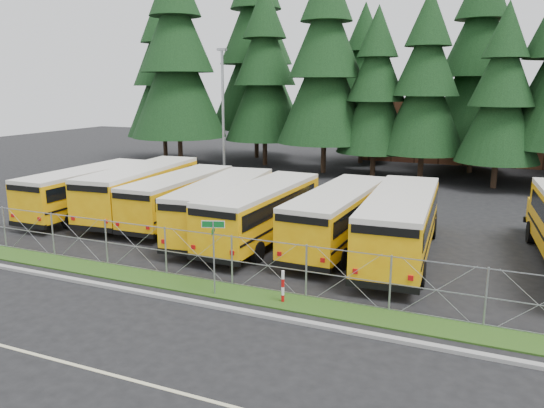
{
  "coord_description": "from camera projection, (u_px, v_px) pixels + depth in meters",
  "views": [
    {
      "loc": [
        8.01,
        -17.98,
        7.54
      ],
      "look_at": [
        -1.5,
        4.0,
        2.12
      ],
      "focal_mm": 35.0,
      "sensor_mm": 36.0,
      "label": 1
    }
  ],
  "objects": [
    {
      "name": "brick_building",
      "position": [
        481.0,
        130.0,
        53.68
      ],
      "size": [
        22.0,
        10.0,
        6.0
      ],
      "primitive_type": "cube",
      "color": "brown",
      "rests_on": "ground"
    },
    {
      "name": "bus_3",
      "position": [
        226.0,
        208.0,
        26.97
      ],
      "size": [
        3.83,
        11.02,
        2.83
      ],
      "primitive_type": null,
      "rotation": [
        0.0,
        0.0,
        0.12
      ],
      "color": "orange",
      "rests_on": "ground"
    },
    {
      "name": "road_lane_line",
      "position": [
        141.0,
        383.0,
        13.7
      ],
      "size": [
        50.0,
        0.12,
        0.01
      ],
      "primitive_type": "cube",
      "color": "beige",
      "rests_on": "ground"
    },
    {
      "name": "street_sign",
      "position": [
        214.0,
        242.0,
        18.98
      ],
      "size": [
        0.8,
        0.53,
        2.81
      ],
      "color": "#9A9DA2",
      "rests_on": "ground"
    },
    {
      "name": "grass_verge",
      "position": [
        248.0,
        295.0,
        19.34
      ],
      "size": [
        50.0,
        1.4,
        0.06
      ],
      "primitive_type": "cube",
      "color": "#1E4212",
      "rests_on": "ground"
    },
    {
      "name": "conifer_5",
      "position": [
        426.0,
        86.0,
        41.28
      ],
      "size": [
        6.67,
        6.67,
        14.76
      ],
      "primitive_type": null,
      "color": "black",
      "rests_on": "ground"
    },
    {
      "name": "conifer_4",
      "position": [
        376.0,
        93.0,
        43.07
      ],
      "size": [
        6.21,
        6.21,
        13.72
      ],
      "primitive_type": null,
      "color": "black",
      "rests_on": "ground"
    },
    {
      "name": "conifer_1",
      "position": [
        177.0,
        62.0,
        47.59
      ],
      "size": [
        8.6,
        8.6,
        19.03
      ],
      "primitive_type": null,
      "color": "black",
      "rests_on": "ground"
    },
    {
      "name": "striped_bollard",
      "position": [
        283.0,
        287.0,
        18.58
      ],
      "size": [
        0.11,
        0.11,
        1.2
      ],
      "primitive_type": "cylinder",
      "color": "#B20C0C",
      "rests_on": "ground"
    },
    {
      "name": "conifer_6",
      "position": [
        502.0,
        97.0,
        38.0
      ],
      "size": [
        6.01,
        6.01,
        13.29
      ],
      "primitive_type": null,
      "color": "black",
      "rests_on": "ground"
    },
    {
      "name": "bus_1",
      "position": [
        145.0,
        191.0,
        30.82
      ],
      "size": [
        3.68,
        11.42,
        2.94
      ],
      "primitive_type": null,
      "rotation": [
        0.0,
        0.0,
        0.09
      ],
      "color": "orange",
      "rests_on": "ground"
    },
    {
      "name": "bus_4",
      "position": [
        265.0,
        213.0,
        25.81
      ],
      "size": [
        2.83,
        10.79,
        2.81
      ],
      "primitive_type": null,
      "rotation": [
        0.0,
        0.0,
        -0.03
      ],
      "color": "orange",
      "rests_on": "ground"
    },
    {
      "name": "chainlink_fence",
      "position": [
        256.0,
        264.0,
        19.75
      ],
      "size": [
        44.0,
        0.1,
        2.0
      ],
      "primitive_type": null,
      "color": "#9A9DA2",
      "rests_on": "ground"
    },
    {
      "name": "bus_2",
      "position": [
        183.0,
        198.0,
        29.51
      ],
      "size": [
        2.72,
        10.24,
        2.67
      ],
      "primitive_type": null,
      "rotation": [
        0.0,
        0.0,
        0.03
      ],
      "color": "orange",
      "rests_on": "ground"
    },
    {
      "name": "light_standard",
      "position": [
        223.0,
        112.0,
        40.01
      ],
      "size": [
        0.7,
        0.35,
        10.14
      ],
      "color": "#9A9DA2",
      "rests_on": "ground"
    },
    {
      "name": "conifer_10",
      "position": [
        256.0,
        54.0,
        53.59
      ],
      "size": [
        9.52,
        9.52,
        21.06
      ],
      "primitive_type": null,
      "color": "black",
      "rests_on": "ground"
    },
    {
      "name": "conifer_11",
      "position": [
        363.0,
        85.0,
        50.42
      ],
      "size": [
        6.8,
        6.8,
        15.03
      ],
      "primitive_type": null,
      "color": "black",
      "rests_on": "ground"
    },
    {
      "name": "conifer_3",
      "position": [
        325.0,
        67.0,
        44.42
      ],
      "size": [
        8.09,
        8.09,
        17.89
      ],
      "primitive_type": null,
      "color": "black",
      "rests_on": "ground"
    },
    {
      "name": "conifer_0",
      "position": [
        162.0,
        78.0,
        52.95
      ],
      "size": [
        7.41,
        7.41,
        16.39
      ],
      "primitive_type": null,
      "color": "black",
      "rests_on": "ground"
    },
    {
      "name": "conifer_2",
      "position": [
        265.0,
        76.0,
        48.95
      ],
      "size": [
        7.46,
        7.46,
        16.5
      ],
      "primitive_type": null,
      "color": "black",
      "rests_on": "ground"
    },
    {
      "name": "ground",
      "position": [
        267.0,
        280.0,
        20.86
      ],
      "size": [
        120.0,
        120.0,
        0.0
      ],
      "primitive_type": "plane",
      "color": "black",
      "rests_on": "ground"
    },
    {
      "name": "curb",
      "position": [
        230.0,
        309.0,
        18.08
      ],
      "size": [
        50.0,
        0.25,
        0.12
      ],
      "primitive_type": "cube",
      "color": "gray",
      "rests_on": "ground"
    },
    {
      "name": "bus_6",
      "position": [
        401.0,
        226.0,
        23.27
      ],
      "size": [
        3.32,
        11.43,
        2.96
      ],
      "primitive_type": null,
      "rotation": [
        0.0,
        0.0,
        0.06
      ],
      "color": "orange",
      "rests_on": "ground"
    },
    {
      "name": "conifer_12",
      "position": [
        478.0,
        66.0,
        44.34
      ],
      "size": [
        8.18,
        8.18,
        18.09
      ],
      "primitive_type": null,
      "color": "black",
      "rests_on": "ground"
    },
    {
      "name": "bus_5",
      "position": [
        341.0,
        218.0,
        24.91
      ],
      "size": [
        2.89,
        10.74,
        2.79
      ],
      "primitive_type": null,
      "rotation": [
        0.0,
        0.0,
        -0.04
      ],
      "color": "orange",
      "rests_on": "ground"
    },
    {
      "name": "bus_0",
      "position": [
        92.0,
        191.0,
        31.16
      ],
      "size": [
        2.56,
        10.59,
        2.77
      ],
      "primitive_type": null,
      "rotation": [
        0.0,
        0.0,
        0.01
      ],
      "color": "orange",
      "rests_on": "ground"
    }
  ]
}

